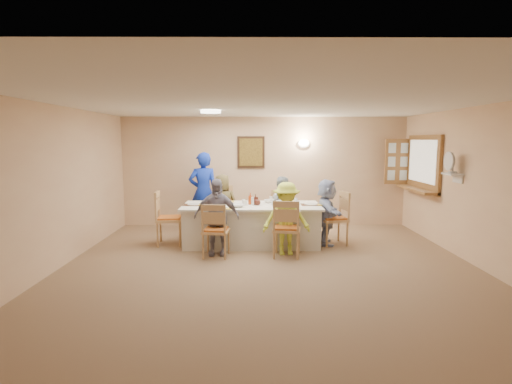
{
  "coord_description": "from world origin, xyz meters",
  "views": [
    {
      "loc": [
        -0.25,
        -5.67,
        1.96
      ],
      "look_at": [
        -0.2,
        1.4,
        1.05
      ],
      "focal_mm": 28.0,
      "sensor_mm": 36.0,
      "label": 1
    }
  ],
  "objects_px": {
    "desk_fan": "(451,165)",
    "dining_table": "(252,225)",
    "serving_hatch": "(424,164)",
    "chair_left_end": "(170,218)",
    "chair_back_left": "(223,210)",
    "chair_front_left": "(216,230)",
    "diner_right_end": "(327,212)",
    "diner_back_left": "(223,205)",
    "diner_front_left": "(217,217)",
    "diner_front_right": "(286,219)",
    "condiment_ketchup": "(250,199)",
    "chair_back_right": "(280,213)",
    "caregiver": "(203,192)",
    "chair_front_right": "(287,228)",
    "chair_right_end": "(333,218)",
    "diner_back_right": "(281,206)"
  },
  "relations": [
    {
      "from": "desk_fan",
      "to": "dining_table",
      "type": "height_order",
      "value": "desk_fan"
    },
    {
      "from": "desk_fan",
      "to": "dining_table",
      "type": "distance_m",
      "value": 3.65
    },
    {
      "from": "serving_hatch",
      "to": "chair_left_end",
      "type": "relative_size",
      "value": 1.46
    },
    {
      "from": "chair_back_left",
      "to": "chair_front_left",
      "type": "distance_m",
      "value": 1.6
    },
    {
      "from": "chair_front_left",
      "to": "diner_right_end",
      "type": "relative_size",
      "value": 0.75
    },
    {
      "from": "chair_back_left",
      "to": "desk_fan",
      "type": "bearing_deg",
      "value": -27.21
    },
    {
      "from": "serving_hatch",
      "to": "diner_right_end",
      "type": "distance_m",
      "value": 2.34
    },
    {
      "from": "diner_back_left",
      "to": "diner_front_left",
      "type": "xyz_separation_m",
      "value": [
        0.0,
        -1.36,
        0.02
      ]
    },
    {
      "from": "chair_left_end",
      "to": "diner_front_right",
      "type": "distance_m",
      "value": 2.26
    },
    {
      "from": "condiment_ketchup",
      "to": "desk_fan",
      "type": "bearing_deg",
      "value": -12.39
    },
    {
      "from": "chair_back_right",
      "to": "serving_hatch",
      "type": "bearing_deg",
      "value": 0.02
    },
    {
      "from": "diner_back_left",
      "to": "diner_front_right",
      "type": "distance_m",
      "value": 1.81
    },
    {
      "from": "diner_front_right",
      "to": "diner_right_end",
      "type": "relative_size",
      "value": 1.01
    },
    {
      "from": "diner_front_left",
      "to": "diner_right_end",
      "type": "height_order",
      "value": "diner_front_left"
    },
    {
      "from": "diner_right_end",
      "to": "chair_left_end",
      "type": "bearing_deg",
      "value": 90.45
    },
    {
      "from": "diner_front_right",
      "to": "condiment_ketchup",
      "type": "distance_m",
      "value": 0.99
    },
    {
      "from": "serving_hatch",
      "to": "dining_table",
      "type": "relative_size",
      "value": 0.58
    },
    {
      "from": "chair_left_end",
      "to": "caregiver",
      "type": "bearing_deg",
      "value": -28.49
    },
    {
      "from": "chair_back_left",
      "to": "diner_front_right",
      "type": "bearing_deg",
      "value": -57.55
    },
    {
      "from": "desk_fan",
      "to": "diner_front_left",
      "type": "distance_m",
      "value": 4.08
    },
    {
      "from": "dining_table",
      "to": "chair_front_right",
      "type": "bearing_deg",
      "value": -53.13
    },
    {
      "from": "chair_right_end",
      "to": "chair_front_right",
      "type": "bearing_deg",
      "value": -61.08
    },
    {
      "from": "desk_fan",
      "to": "condiment_ketchup",
      "type": "xyz_separation_m",
      "value": [
        -3.41,
        0.75,
        -0.68
      ]
    },
    {
      "from": "chair_front_left",
      "to": "chair_right_end",
      "type": "bearing_deg",
      "value": -153.53
    },
    {
      "from": "condiment_ketchup",
      "to": "diner_right_end",
      "type": "bearing_deg",
      "value": -1.98
    },
    {
      "from": "diner_back_right",
      "to": "diner_right_end",
      "type": "bearing_deg",
      "value": 150.63
    },
    {
      "from": "diner_front_right",
      "to": "chair_back_right",
      "type": "bearing_deg",
      "value": 87.14
    },
    {
      "from": "chair_back_left",
      "to": "chair_right_end",
      "type": "xyz_separation_m",
      "value": [
        2.15,
        -0.8,
        -0.01
      ]
    },
    {
      "from": "chair_front_right",
      "to": "chair_back_right",
      "type": "bearing_deg",
      "value": -80.85
    },
    {
      "from": "dining_table",
      "to": "chair_front_right",
      "type": "relative_size",
      "value": 2.61
    },
    {
      "from": "chair_back_left",
      "to": "chair_front_right",
      "type": "xyz_separation_m",
      "value": [
        1.2,
        -1.6,
        -0.02
      ]
    },
    {
      "from": "caregiver",
      "to": "condiment_ketchup",
      "type": "height_order",
      "value": "caregiver"
    },
    {
      "from": "chair_left_end",
      "to": "condiment_ketchup",
      "type": "relative_size",
      "value": 4.65
    },
    {
      "from": "chair_back_left",
      "to": "diner_back_right",
      "type": "relative_size",
      "value": 0.83
    },
    {
      "from": "diner_front_left",
      "to": "chair_back_right",
      "type": "bearing_deg",
      "value": 52.59
    },
    {
      "from": "chair_back_right",
      "to": "diner_back_right",
      "type": "relative_size",
      "value": 0.75
    },
    {
      "from": "condiment_ketchup",
      "to": "chair_left_end",
      "type": "bearing_deg",
      "value": -178.13
    },
    {
      "from": "serving_hatch",
      "to": "condiment_ketchup",
      "type": "xyz_separation_m",
      "value": [
        -3.52,
        -0.6,
        -0.63
      ]
    },
    {
      "from": "dining_table",
      "to": "desk_fan",
      "type": "bearing_deg",
      "value": -11.67
    },
    {
      "from": "chair_back_right",
      "to": "diner_right_end",
      "type": "distance_m",
      "value": 1.16
    },
    {
      "from": "chair_left_end",
      "to": "diner_front_left",
      "type": "bearing_deg",
      "value": -130.59
    },
    {
      "from": "chair_back_left",
      "to": "diner_right_end",
      "type": "bearing_deg",
      "value": -28.19
    },
    {
      "from": "diner_back_right",
      "to": "dining_table",
      "type": "bearing_deg",
      "value": 58.87
    },
    {
      "from": "dining_table",
      "to": "diner_back_right",
      "type": "distance_m",
      "value": 0.94
    },
    {
      "from": "chair_back_left",
      "to": "chair_front_left",
      "type": "xyz_separation_m",
      "value": [
        0.0,
        -1.6,
        -0.05
      ]
    },
    {
      "from": "serving_hatch",
      "to": "chair_back_right",
      "type": "relative_size",
      "value": 1.61
    },
    {
      "from": "chair_right_end",
      "to": "diner_front_right",
      "type": "bearing_deg",
      "value": -65.58
    },
    {
      "from": "chair_front_right",
      "to": "diner_front_right",
      "type": "relative_size",
      "value": 0.79
    },
    {
      "from": "diner_back_right",
      "to": "chair_front_left",
      "type": "bearing_deg",
      "value": 61.26
    },
    {
      "from": "chair_back_right",
      "to": "chair_right_end",
      "type": "xyz_separation_m",
      "value": [
        0.95,
        -0.8,
        0.04
      ]
    }
  ]
}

